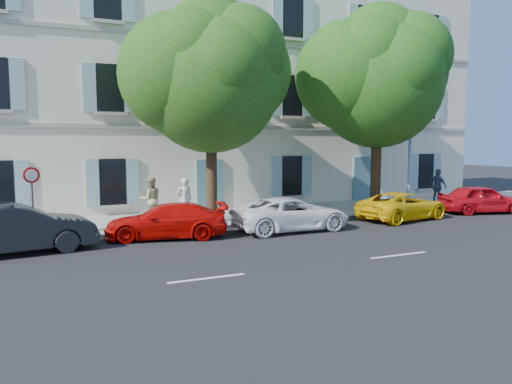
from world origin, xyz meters
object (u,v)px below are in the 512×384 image
street_lamp (413,118)px  car_white_coupe (291,214)px  car_dark_sedan (16,229)px  road_sign (32,186)px  pedestrian_b (151,199)px  tree_left (211,83)px  car_red_hatchback (482,199)px  pedestrian_a (184,200)px  car_red_coupe (166,221)px  car_yellow_supercar (402,206)px  tree_right (378,84)px  pedestrian_c (438,187)px

street_lamp → car_white_coupe: bearing=-166.6°
car_dark_sedan → road_sign: (0.50, 1.95, 1.09)m
car_white_coupe → pedestrian_b: 5.67m
car_white_coupe → tree_left: (-2.36, 2.25, 4.99)m
car_dark_sedan → street_lamp: bearing=-91.1°
tree_left → street_lamp: tree_left is taller
car_red_hatchback → pedestrian_a: (-13.55, 2.57, 0.36)m
car_red_coupe → street_lamp: (11.99, 1.26, 3.81)m
tree_left → pedestrian_a: 4.72m
car_red_coupe → pedestrian_b: pedestrian_b is taller
car_yellow_supercar → tree_right: tree_right is taller
car_dark_sedan → tree_right: size_ratio=0.51×
car_yellow_supercar → pedestrian_c: size_ratio=2.39×
car_red_coupe → pedestrian_a: bearing=164.2°
street_lamp → pedestrian_c: street_lamp is taller
car_red_coupe → car_yellow_supercar: bearing=102.9°
road_sign → car_dark_sedan: bearing=-104.4°
car_yellow_supercar → car_red_hatchback: bearing=-101.1°
car_red_coupe → pedestrian_a: pedestrian_a is taller
car_yellow_supercar → pedestrian_c: pedestrian_c is taller
tree_right → car_red_hatchback: bearing=-26.3°
car_dark_sedan → pedestrian_b: size_ratio=2.56×
car_yellow_supercar → street_lamp: street_lamp is taller
car_dark_sedan → car_white_coupe: 9.37m
pedestrian_b → tree_left: bearing=152.2°
car_yellow_supercar → pedestrian_b: pedestrian_b is taller
street_lamp → pedestrian_c: size_ratio=4.19×
car_white_coupe → street_lamp: (7.32, 1.74, 3.79)m
car_red_coupe → street_lamp: street_lamp is taller
car_red_coupe → car_dark_sedan: bearing=-70.5°
car_yellow_supercar → pedestrian_a: size_ratio=2.45×
car_red_coupe → tree_right: tree_right is taller
car_white_coupe → tree_left: 5.96m
car_yellow_supercar → street_lamp: 4.47m
car_red_hatchback → car_yellow_supercar: bearing=105.9°
car_dark_sedan → car_white_coupe: bearing=-97.1°
tree_right → road_sign: bearing=-178.4°
car_yellow_supercar → pedestrian_a: bearing=63.2°
car_red_hatchback → street_lamp: 4.97m
car_white_coupe → pedestrian_a: bearing=49.7°
car_red_coupe → tree_right: size_ratio=0.46×
pedestrian_c → car_dark_sedan: bearing=93.8°
car_red_hatchback → street_lamp: bearing=78.5°
car_red_hatchback → pedestrian_b: (-14.76, 3.15, 0.38)m
street_lamp → pedestrian_b: 12.45m
pedestrian_b → pedestrian_a: bearing=153.9°
car_yellow_supercar → pedestrian_a: (-8.88, 2.55, 0.43)m
car_white_coupe → car_red_hatchback: 10.22m
pedestrian_a → pedestrian_c: (13.24, -0.11, 0.02)m
car_white_coupe → car_red_hatchback: car_red_hatchback is taller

